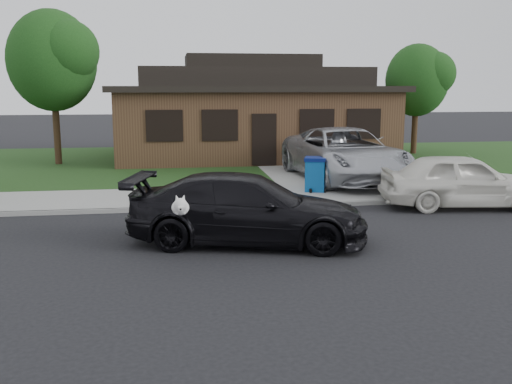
{
  "coord_description": "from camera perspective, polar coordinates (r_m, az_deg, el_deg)",
  "views": [
    {
      "loc": [
        0.3,
        -11.94,
        3.37
      ],
      "look_at": [
        2.08,
        0.14,
        1.1
      ],
      "focal_mm": 40.0,
      "sensor_mm": 36.0,
      "label": 1
    }
  ],
  "objects": [
    {
      "name": "ground",
      "position": [
        12.41,
        -9.47,
        -5.37
      ],
      "size": [
        120.0,
        120.0,
        0.0
      ],
      "primitive_type": "plane",
      "color": "black",
      "rests_on": "ground"
    },
    {
      "name": "white_compact",
      "position": [
        17.01,
        19.97,
        1.1
      ],
      "size": [
        4.71,
        2.4,
        1.54
      ],
      "primitive_type": "imported",
      "rotation": [
        0.0,
        0.0,
        1.44
      ],
      "color": "white",
      "rests_on": "ground"
    },
    {
      "name": "driveway",
      "position": [
        22.91,
        6.15,
        2.19
      ],
      "size": [
        4.5,
        13.0,
        0.14
      ],
      "primitive_type": "cube",
      "color": "gray",
      "rests_on": "ground"
    },
    {
      "name": "recycling_bin",
      "position": [
        17.88,
        5.95,
        1.77
      ],
      "size": [
        0.82,
        0.82,
        1.08
      ],
      "rotation": [
        0.0,
        0.0,
        -0.33
      ],
      "color": "#0D5098",
      "rests_on": "sidewalk"
    },
    {
      "name": "sedan",
      "position": [
        12.36,
        -0.87,
        -1.7
      ],
      "size": [
        5.52,
        3.27,
        1.5
      ],
      "rotation": [
        0.0,
        0.0,
        1.33
      ],
      "color": "black",
      "rests_on": "ground"
    },
    {
      "name": "tree_1",
      "position": [
        28.88,
        16.14,
        10.81
      ],
      "size": [
        3.15,
        3.0,
        5.25
      ],
      "color": "#332114",
      "rests_on": "ground"
    },
    {
      "name": "curb",
      "position": [
        15.8,
        -9.26,
        -1.7
      ],
      "size": [
        60.0,
        0.12,
        0.12
      ],
      "primitive_type": "cube",
      "color": "gray",
      "rests_on": "ground"
    },
    {
      "name": "tree_0",
      "position": [
        25.27,
        -19.39,
        12.47
      ],
      "size": [
        3.78,
        3.6,
        6.34
      ],
      "color": "#332114",
      "rests_on": "ground"
    },
    {
      "name": "sidewalk",
      "position": [
        17.27,
        -9.2,
        -0.66
      ],
      "size": [
        60.0,
        3.0,
        0.12
      ],
      "primitive_type": "cube",
      "color": "gray",
      "rests_on": "ground"
    },
    {
      "name": "lawn",
      "position": [
        25.16,
        -8.98,
        2.86
      ],
      "size": [
        60.0,
        13.0,
        0.13
      ],
      "primitive_type": "cube",
      "color": "#193814",
      "rests_on": "ground"
    },
    {
      "name": "minivan",
      "position": [
        20.16,
        8.81,
        3.78
      ],
      "size": [
        3.51,
        6.72,
        1.81
      ],
      "primitive_type": "imported",
      "rotation": [
        0.0,
        0.0,
        0.08
      ],
      "color": "#B3B5BB",
      "rests_on": "driveway"
    },
    {
      "name": "house",
      "position": [
        27.22,
        -0.54,
        7.93
      ],
      "size": [
        12.6,
        8.6,
        4.65
      ],
      "color": "#422B1C",
      "rests_on": "ground"
    }
  ]
}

